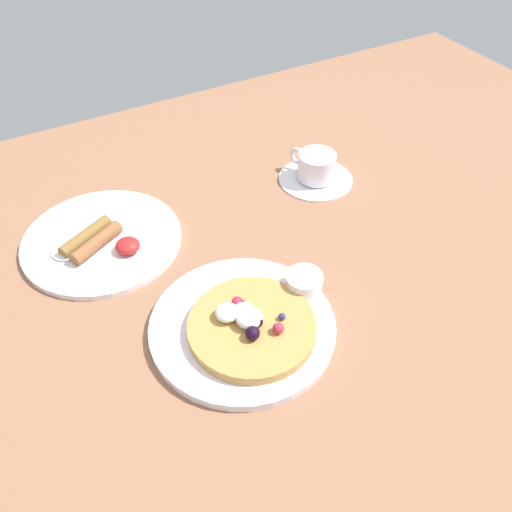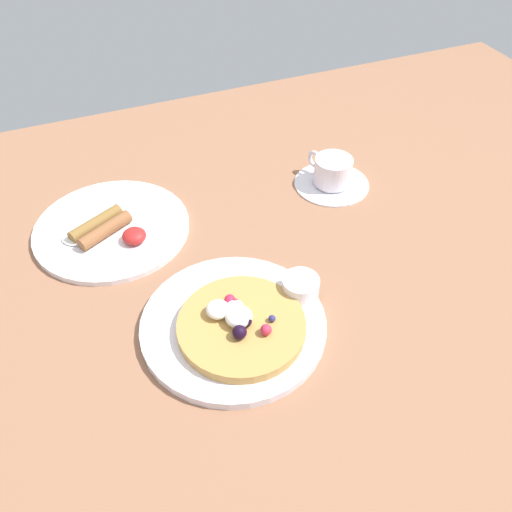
% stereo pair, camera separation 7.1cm
% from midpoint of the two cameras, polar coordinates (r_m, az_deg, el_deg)
% --- Properties ---
extents(ground_plane, '(1.95, 1.30, 0.03)m').
position_cam_midpoint_polar(ground_plane, '(0.83, -3.41, -5.70)').
color(ground_plane, '#8F6146').
extents(pancake_plate, '(0.27, 0.27, 0.01)m').
position_cam_midpoint_polar(pancake_plate, '(0.78, -4.07, -7.52)').
color(pancake_plate, white).
rests_on(pancake_plate, ground_plane).
extents(pancake_with_berries, '(0.18, 0.18, 0.04)m').
position_cam_midpoint_polar(pancake_with_berries, '(0.76, -3.25, -7.43)').
color(pancake_with_berries, '#BC8B46').
rests_on(pancake_with_berries, pancake_plate).
extents(syrup_ramekin, '(0.06, 0.06, 0.03)m').
position_cam_midpoint_polar(syrup_ramekin, '(0.81, 2.59, -2.90)').
color(syrup_ramekin, white).
rests_on(syrup_ramekin, pancake_plate).
extents(breakfast_plate, '(0.27, 0.27, 0.01)m').
position_cam_midpoint_polar(breakfast_plate, '(0.96, -17.98, 1.51)').
color(breakfast_plate, white).
rests_on(breakfast_plate, ground_plane).
extents(fried_breakfast, '(0.13, 0.11, 0.02)m').
position_cam_midpoint_polar(fried_breakfast, '(0.93, -18.70, 1.28)').
color(fried_breakfast, brown).
rests_on(fried_breakfast, breakfast_plate).
extents(coffee_saucer, '(0.14, 0.14, 0.01)m').
position_cam_midpoint_polar(coffee_saucer, '(1.05, 4.35, 8.08)').
color(coffee_saucer, white).
rests_on(coffee_saucer, ground_plane).
extents(coffee_cup, '(0.07, 0.10, 0.05)m').
position_cam_midpoint_polar(coffee_cup, '(1.04, 4.36, 9.43)').
color(coffee_cup, white).
rests_on(coffee_cup, coffee_saucer).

